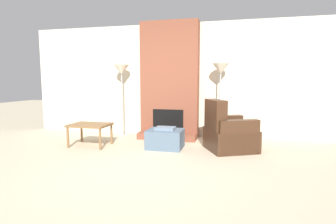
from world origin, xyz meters
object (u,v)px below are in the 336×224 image
floor_lamp_left (122,73)px  floor_lamp_right (221,72)px  ottoman (165,138)px  side_table (90,127)px  armchair (227,135)px

floor_lamp_left → floor_lamp_right: bearing=0.0°
ottoman → floor_lamp_right: size_ratio=0.40×
side_table → floor_lamp_left: 1.55m
floor_lamp_left → armchair: bearing=-18.3°
ottoman → armchair: 1.17m
armchair → side_table: (-2.65, -0.29, 0.10)m
armchair → side_table: armchair is taller
armchair → floor_lamp_right: size_ratio=0.65×
floor_lamp_left → floor_lamp_right: size_ratio=1.00×
ottoman → floor_lamp_right: floor_lamp_right is taller
armchair → floor_lamp_left: size_ratio=0.65×
ottoman → armchair: size_ratio=0.62×
armchair → floor_lamp_left: floor_lamp_left is taller
armchair → floor_lamp_right: (-0.18, 0.80, 1.18)m
floor_lamp_right → floor_lamp_left: bearing=180.0°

